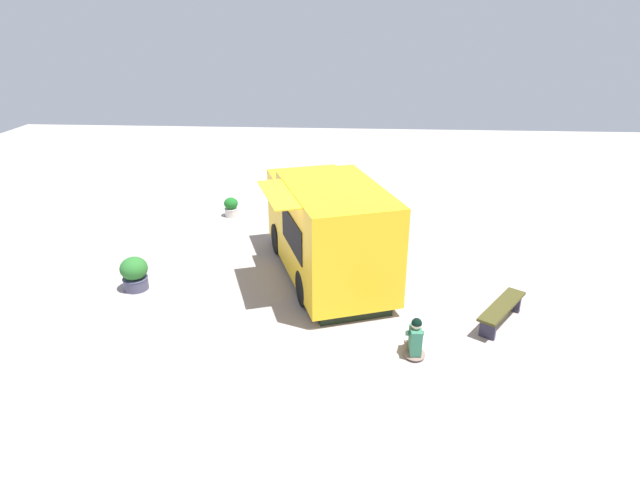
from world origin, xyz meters
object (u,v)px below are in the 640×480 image
at_px(person_customer, 415,340).
at_px(planter_flowering_far, 134,273).
at_px(planter_flowering_near, 231,207).
at_px(food_truck, 327,230).
at_px(plaza_bench, 502,309).

xyz_separation_m(person_customer, planter_flowering_far, (-6.63, 2.36, 0.10)).
bearing_deg(planter_flowering_near, planter_flowering_far, -103.09).
height_order(food_truck, planter_flowering_far, food_truck).
distance_m(food_truck, planter_flowering_far, 4.88).
bearing_deg(food_truck, planter_flowering_near, 129.47).
xyz_separation_m(planter_flowering_far, plaza_bench, (8.63, -1.05, -0.07)).
bearing_deg(plaza_bench, food_truck, 151.42).
bearing_deg(person_customer, planter_flowering_near, 125.19).
bearing_deg(plaza_bench, planter_flowering_near, 139.41).
height_order(person_customer, plaza_bench, person_customer).
relative_size(planter_flowering_near, plaza_bench, 0.38).
bearing_deg(plaza_bench, planter_flowering_far, 173.07).
relative_size(food_truck, person_customer, 6.56).
distance_m(person_customer, planter_flowering_near, 9.36).
relative_size(planter_flowering_far, plaza_bench, 0.50).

